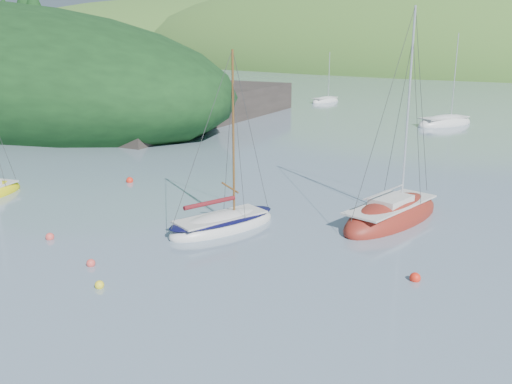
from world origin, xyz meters
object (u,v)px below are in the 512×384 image
Objects in this scene: distant_sloop_c at (325,101)px; daysailer_white at (222,225)px; distant_sloop_a at (445,124)px; sloop_red at (391,217)px.

daysailer_white is at bearing -56.07° from distant_sloop_c.
distant_sloop_c is (-25.71, 54.03, -0.08)m from daysailer_white.
daysailer_white is 1.25× the size of distant_sloop_c.
distant_sloop_a is 25.14m from distant_sloop_c.
distant_sloop_c is at bearing 129.57° from daysailer_white.
sloop_red is 57.26m from distant_sloop_c.
daysailer_white is at bearing -62.25° from distant_sloop_a.
distant_sloop_c is at bearing 130.16° from sloop_red.
distant_sloop_c is (-32.43, 47.19, -0.08)m from sloop_red.
sloop_red is at bearing 59.63° from daysailer_white.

